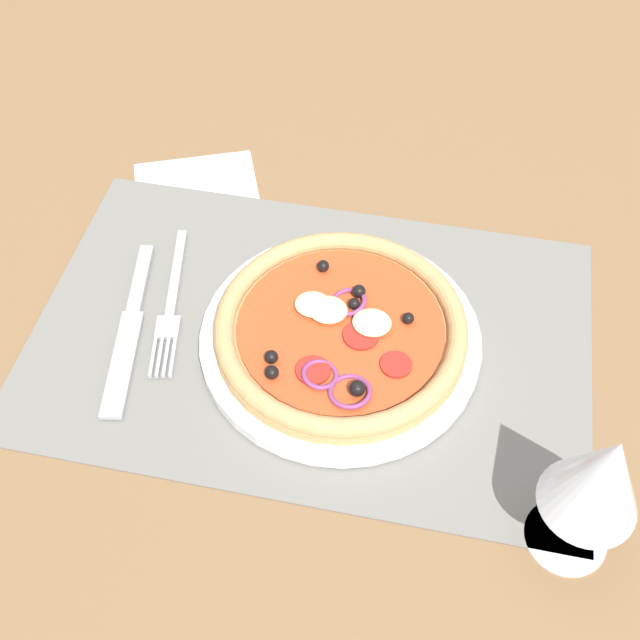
% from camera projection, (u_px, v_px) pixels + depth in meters
% --- Properties ---
extents(ground_plane, '(1.90, 1.40, 0.02)m').
position_uv_depth(ground_plane, '(311.00, 344.00, 0.75)').
color(ground_plane, olive).
extents(placemat, '(0.51, 0.34, 0.00)m').
position_uv_depth(placemat, '(311.00, 335.00, 0.74)').
color(placemat, slate).
rests_on(placemat, ground_plane).
extents(plate, '(0.26, 0.26, 0.01)m').
position_uv_depth(plate, '(340.00, 339.00, 0.73)').
color(plate, white).
rests_on(plate, placemat).
extents(pizza, '(0.23, 0.23, 0.03)m').
position_uv_depth(pizza, '(341.00, 328.00, 0.71)').
color(pizza, tan).
rests_on(pizza, plate).
extents(fork, '(0.05, 0.18, 0.00)m').
position_uv_depth(fork, '(171.00, 308.00, 0.75)').
color(fork, '#B2B5BA').
rests_on(fork, placemat).
extents(knife, '(0.05, 0.20, 0.01)m').
position_uv_depth(knife, '(130.00, 328.00, 0.74)').
color(knife, '#B2B5BA').
rests_on(knife, placemat).
extents(wine_glass, '(0.07, 0.07, 0.15)m').
position_uv_depth(wine_glass, '(601.00, 477.00, 0.54)').
color(wine_glass, silver).
rests_on(wine_glass, ground_plane).
extents(napkin, '(0.17, 0.16, 0.00)m').
position_uv_depth(napkin, '(197.00, 192.00, 0.86)').
color(napkin, white).
rests_on(napkin, ground_plane).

